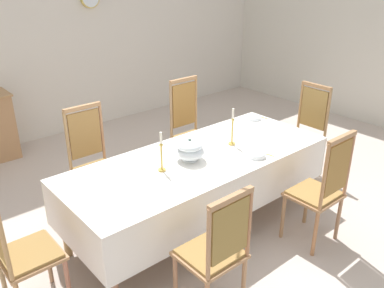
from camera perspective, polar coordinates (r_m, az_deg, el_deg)
The scene contains 17 objects.
ground at distance 4.45m, azimuth -1.17°, elevation -9.97°, with size 8.12×6.04×0.04m, color #C0AFA5.
back_wall at distance 6.40m, azimuth -19.69°, elevation 16.33°, with size 8.12×0.08×3.51m, color silver.
dining_table at distance 3.92m, azimuth 1.00°, elevation -2.76°, with size 2.65×1.04×0.77m.
tablecloth at distance 3.95m, azimuth 0.99°, elevation -3.38°, with size 2.67×1.06×0.45m.
chair_south_a at distance 3.05m, azimuth 3.37°, elevation -14.54°, with size 0.44×0.42×1.08m.
chair_north_a at distance 4.35m, azimuth -13.62°, elevation -2.24°, with size 0.44×0.42×1.16m.
chair_south_b at distance 3.92m, azimuth 17.59°, elevation -5.89°, with size 0.44×0.42×1.14m.
chair_north_b at distance 5.00m, azimuth -0.27°, elevation 2.22°, with size 0.44×0.42×1.21m.
chair_head_west at distance 3.29m, azimuth -22.98°, elevation -13.30°, with size 0.42×0.44×1.11m.
chair_head_east at distance 5.18m, azimuth 15.54°, elevation 1.83°, with size 0.42×0.44×1.15m.
soup_tureen at distance 3.78m, azimuth -0.31°, elevation -0.82°, with size 0.27×0.27×0.22m.
candlestick_west at distance 3.58m, azimuth -4.28°, elevation -1.59°, with size 0.07×0.07×0.37m.
candlestick_east at distance 4.11m, azimuth 5.64°, elevation 1.96°, with size 0.07×0.07×0.39m.
bowl_near_left at distance 3.92m, azimuth 8.99°, elevation -1.50°, with size 0.17×0.17×0.04m.
bowl_near_right at distance 4.87m, azimuth 8.64°, elevation 3.63°, with size 0.16×0.16×0.03m.
spoon_primary at distance 4.02m, azimuth 9.73°, elevation -1.16°, with size 0.05×0.18×0.01m.
spoon_secondary at distance 4.97m, azimuth 9.23°, elevation 3.84°, with size 0.05×0.18×0.01m.
Camera 1 is at (-2.32, -2.87, 2.47)m, focal length 38.25 mm.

